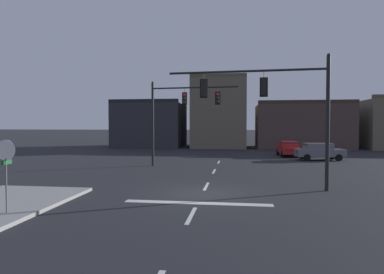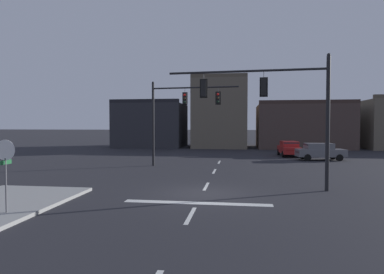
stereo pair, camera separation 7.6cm
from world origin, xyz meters
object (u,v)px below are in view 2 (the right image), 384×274
(signal_mast_far_side, at_px, (177,109))
(stop_sign, at_px, (6,158))
(car_lot_nearside, at_px, (289,148))
(car_lot_middle, at_px, (320,151))
(signal_mast_near_side, at_px, (278,100))

(signal_mast_far_side, xyz_separation_m, stop_sign, (-3.48, -15.54, -2.50))
(car_lot_nearside, distance_m, car_lot_middle, 4.41)
(stop_sign, distance_m, car_lot_nearside, 29.33)
(signal_mast_far_side, distance_m, car_lot_nearside, 15.04)
(car_lot_nearside, bearing_deg, car_lot_middle, -57.86)
(signal_mast_near_side, distance_m, car_lot_middle, 16.78)
(signal_mast_far_side, relative_size, stop_sign, 2.48)
(car_lot_nearside, xyz_separation_m, car_lot_middle, (2.34, -3.73, 0.00))
(car_lot_nearside, bearing_deg, stop_sign, -117.91)
(stop_sign, relative_size, car_lot_middle, 0.62)
(signal_mast_near_side, xyz_separation_m, car_lot_nearside, (3.25, 19.08, -3.79))
(stop_sign, bearing_deg, car_lot_middle, 54.07)
(car_lot_middle, bearing_deg, signal_mast_near_side, -110.03)
(signal_mast_far_side, xyz_separation_m, car_lot_nearside, (10.23, 10.35, -3.79))
(signal_mast_far_side, bearing_deg, car_lot_middle, 27.78)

